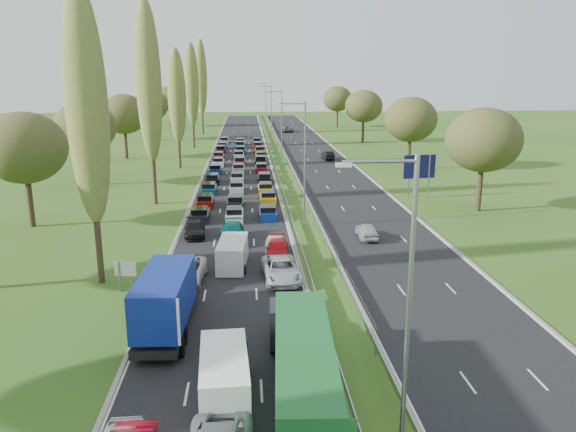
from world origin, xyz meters
name	(u,v)px	position (x,y,z in m)	size (l,w,h in m)	color
ground	(281,166)	(4.50, 80.00, 0.00)	(260.00, 260.00, 0.00)	#26551A
near_carriageway	(239,164)	(-2.25, 82.50, 0.00)	(10.50, 215.00, 0.04)	black
far_carriageway	(320,163)	(11.25, 82.50, 0.00)	(10.50, 215.00, 0.04)	black
central_reservation	(280,160)	(4.50, 82.50, 0.55)	(2.36, 215.00, 0.32)	gray
lamp_columns	(282,130)	(4.50, 78.00, 6.00)	(0.18, 140.18, 12.00)	gray
poplar_row	(167,90)	(-11.50, 68.17, 12.39)	(2.80, 127.80, 22.44)	#2D2116
woodland_left	(78,130)	(-22.00, 62.63, 7.68)	(8.00, 166.00, 11.10)	#2D2116
woodland_right	(428,124)	(24.00, 66.67, 7.68)	(8.00, 153.00, 11.10)	#2D2116
traffic_queue_fill	(239,166)	(-2.25, 77.40, 0.44)	(9.00, 68.55, 0.80)	black
near_car_2	(184,272)	(-5.57, 28.43, 0.82)	(2.66, 5.78, 1.61)	silver
near_car_3	(195,229)	(-5.88, 40.43, 0.68)	(1.85, 4.54, 1.32)	black
near_car_7	(233,233)	(-2.37, 38.59, 0.79)	(2.14, 5.27, 1.53)	#055252
near_car_9	(292,326)	(1.37, 19.32, 0.75)	(1.54, 4.41, 1.45)	black
near_car_10	(281,269)	(1.35, 28.66, 0.78)	(2.51, 5.45, 1.52)	#B0B7BA
near_car_11	(277,249)	(1.33, 33.84, 0.69)	(1.88, 4.63, 1.34)	#B40B16
near_car_12	(275,246)	(1.22, 34.53, 0.75)	(1.71, 4.26, 1.45)	white
far_car_0	(367,231)	(9.74, 38.53, 0.71)	(1.64, 4.06, 1.38)	#A7ADB1
far_car_1	(328,155)	(12.99, 86.17, 0.75)	(1.54, 4.41, 1.45)	black
far_car_2	(287,128)	(9.37, 133.93, 0.82)	(2.66, 5.77, 1.60)	gray
blue_lorry	(167,299)	(-5.69, 20.81, 1.99)	(2.52, 9.06, 3.83)	black
green_lorry	(302,368)	(1.24, 12.32, 2.06)	(2.38, 12.88, 3.82)	black
white_van_front	(225,374)	(-2.20, 13.72, 1.13)	(2.14, 5.47, 2.20)	white
white_van_rear	(233,253)	(-2.22, 31.90, 1.07)	(2.04, 5.20, 2.09)	silver
info_sign	(126,272)	(-9.40, 27.24, 1.37)	(1.50, 0.31, 2.10)	gray
direction_sign	(419,169)	(19.40, 54.80, 3.57)	(3.97, 0.66, 5.20)	gray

